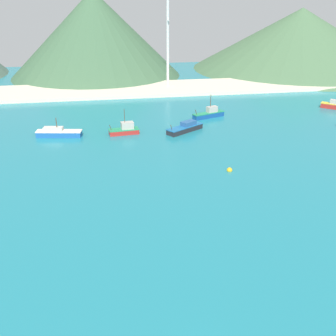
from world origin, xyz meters
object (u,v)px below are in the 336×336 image
(fishing_boat_14, at_px, (209,114))
(radio_tower, at_px, (168,33))
(buoy_0, at_px, (229,170))
(fishing_boat_7, at_px, (125,130))
(fishing_boat_12, at_px, (185,128))
(fishing_boat_2, at_px, (58,133))

(fishing_boat_14, xyz_separation_m, radio_tower, (-5.16, 35.63, 17.41))
(buoy_0, bearing_deg, fishing_boat_7, 124.84)
(fishing_boat_12, height_order, buoy_0, fishing_boat_12)
(fishing_boat_2, height_order, fishing_boat_7, fishing_boat_7)
(fishing_boat_12, bearing_deg, buoy_0, -82.57)
(fishing_boat_14, bearing_deg, fishing_boat_7, -156.21)
(fishing_boat_12, bearing_deg, fishing_boat_14, 50.84)
(fishing_boat_14, height_order, radio_tower, radio_tower)
(buoy_0, relative_size, radio_tower, 0.03)
(fishing_boat_2, height_order, fishing_boat_12, fishing_boat_2)
(fishing_boat_2, distance_m, buoy_0, 42.38)
(fishing_boat_7, height_order, radio_tower, radio_tower)
(fishing_boat_14, distance_m, buoy_0, 36.25)
(fishing_boat_7, distance_m, radio_tower, 52.29)
(fishing_boat_14, height_order, buoy_0, fishing_boat_14)
(fishing_boat_14, bearing_deg, fishing_boat_12, -129.16)
(fishing_boat_7, distance_m, buoy_0, 31.17)
(fishing_boat_14, bearing_deg, buoy_0, -98.67)
(fishing_boat_7, relative_size, fishing_boat_12, 0.73)
(fishing_boat_2, xyz_separation_m, buoy_0, (33.24, -26.28, -0.71))
(fishing_boat_12, bearing_deg, fishing_boat_2, 177.74)
(fishing_boat_14, distance_m, radio_tower, 39.99)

